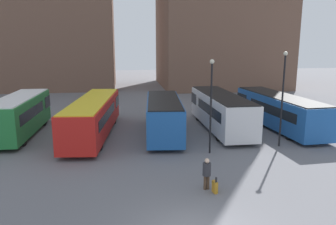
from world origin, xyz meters
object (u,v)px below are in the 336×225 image
object	(u,v)px
bus_0	(20,114)
bus_4	(278,110)
lamp_post_2	(283,93)
bus_2	(164,115)
suitcase	(215,187)
traveler	(207,171)
bus_1	(94,115)
bus_3	(220,110)
lamp_post_1	(211,100)

from	to	relation	value
bus_0	bus_4	size ratio (longest dim) A/B	0.81
bus_0	lamp_post_2	size ratio (longest dim) A/B	1.45
bus_2	suitcase	xyz separation A→B (m)	(1.18, -10.43, -1.25)
bus_0	traveler	xyz separation A→B (m)	(11.90, -11.53, -0.69)
traveler	lamp_post_2	bearing A→B (deg)	-54.89
bus_1	bus_0	bearing A→B (deg)	88.03
bus_1	bus_2	bearing A→B (deg)	-92.08
bus_3	lamp_post_1	world-z (taller)	lamp_post_1
bus_0	traveler	size ratio (longest dim) A/B	5.93
traveler	lamp_post_2	size ratio (longest dim) A/B	0.24
bus_0	lamp_post_2	distance (m)	19.51
bus_0	bus_3	xyz separation A→B (m)	(15.90, -0.28, -0.03)
bus_3	suitcase	distance (m)	12.30
bus_3	bus_4	xyz separation A→B (m)	(5.00, -0.14, -0.09)
lamp_post_2	bus_2	bearing A→B (deg)	152.45
bus_1	bus_3	size ratio (longest dim) A/B	1.13
bus_2	bus_0	bearing A→B (deg)	87.10
bus_2	lamp_post_1	world-z (taller)	lamp_post_1
suitcase	lamp_post_1	bearing A→B (deg)	-19.40
bus_2	bus_4	distance (m)	9.93
bus_0	suitcase	world-z (taller)	bus_0
lamp_post_1	bus_0	bearing A→B (deg)	154.96
lamp_post_1	lamp_post_2	distance (m)	5.23
bus_2	traveler	world-z (taller)	bus_2
bus_3	suitcase	world-z (taller)	bus_3
bus_1	suitcase	world-z (taller)	bus_1
bus_1	suitcase	size ratio (longest dim) A/B	14.68
bus_0	bus_4	distance (m)	20.90
bus_0	bus_1	xyz separation A→B (m)	(5.66, -0.77, -0.08)
bus_3	lamp_post_2	world-z (taller)	lamp_post_2
bus_4	lamp_post_2	size ratio (longest dim) A/B	1.78
bus_1	lamp_post_2	distance (m)	13.95
traveler	lamp_post_1	xyz separation A→B (m)	(1.55, 5.24, 2.59)
suitcase	bus_3	bearing A→B (deg)	-24.55
bus_0	bus_3	bearing A→B (deg)	-90.06
bus_3	traveler	distance (m)	11.95
traveler	suitcase	bearing A→B (deg)	-151.06
bus_0	bus_2	size ratio (longest dim) A/B	0.99
bus_2	suitcase	bearing A→B (deg)	-168.68
bus_3	lamp_post_2	distance (m)	6.23
bus_2	bus_4	bearing A→B (deg)	-78.83
bus_0	bus_1	bearing A→B (deg)	-96.78
bus_1	traveler	bearing A→B (deg)	-144.13
bus_4	suitcase	world-z (taller)	bus_4
bus_1	bus_2	distance (m)	5.41
suitcase	lamp_post_1	size ratio (longest dim) A/B	0.14
lamp_post_1	suitcase	bearing A→B (deg)	-102.44
suitcase	bus_1	bearing A→B (deg)	23.37
traveler	bus_4	bearing A→B (deg)	-45.99
bus_4	lamp_post_2	bearing A→B (deg)	152.12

